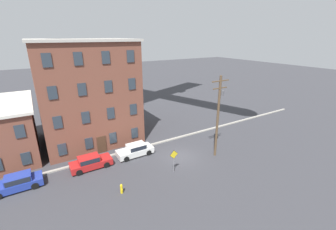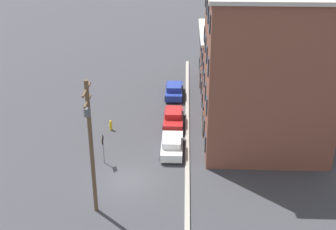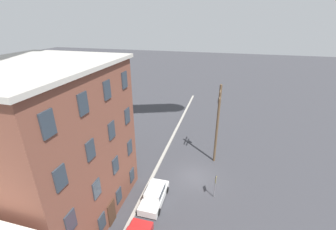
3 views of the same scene
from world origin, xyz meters
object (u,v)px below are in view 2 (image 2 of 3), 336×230
car_white (172,144)px  car_blue (174,90)px  caution_sign (103,144)px  fire_hydrant (111,125)px  car_red (173,117)px  utility_pole (91,142)px

car_white → car_blue: bearing=-179.4°
caution_sign → fire_hydrant: (-5.96, -0.32, -1.29)m
car_red → car_white: 5.38m
car_white → fire_hydrant: bearing=-124.0°
car_blue → caution_sign: size_ratio=1.66×
car_white → car_red: bearing=-179.8°
car_red → fire_hydrant: car_red is taller
car_red → caution_sign: bearing=-36.8°
caution_sign → fire_hydrant: caution_sign is taller
utility_pole → car_blue: bearing=166.4°
utility_pole → fire_hydrant: 13.30m
car_white → fire_hydrant: car_white is taller
caution_sign → fire_hydrant: 6.10m
utility_pole → fire_hydrant: utility_pole is taller
car_blue → car_white: bearing=0.6°
car_blue → car_red: size_ratio=1.00×
car_red → car_white: bearing=0.2°
fire_hydrant → utility_pole: bearing=3.7°
fire_hydrant → caution_sign: bearing=3.1°
fire_hydrant → car_blue: bearing=145.1°
caution_sign → utility_pole: size_ratio=0.27×
car_blue → fire_hydrant: 10.02m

